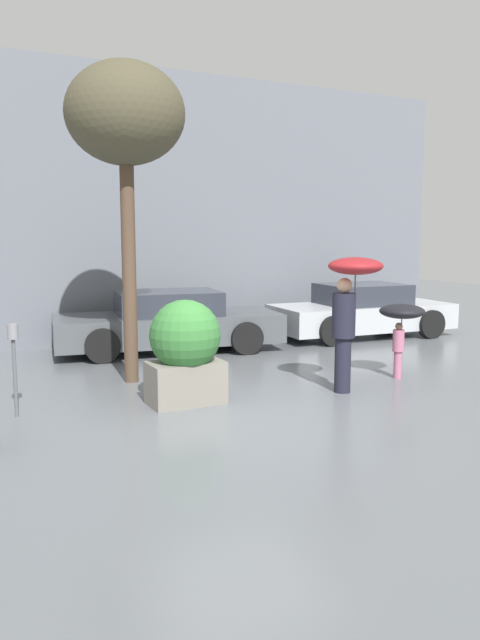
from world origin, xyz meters
TOP-DOWN VIEW (x-y plane):
  - ground_plane at (0.00, 0.00)m, footprint 40.00×40.00m
  - building_facade at (0.00, 6.50)m, footprint 18.00×0.30m
  - planter_box at (-0.28, 0.97)m, footprint 1.05×1.01m
  - person_adult at (2.15, 0.42)m, footprint 0.81×0.81m
  - person_child at (3.54, 0.85)m, footprint 0.75×0.75m
  - parked_car_near at (0.92, 4.91)m, footprint 4.79×2.51m
  - parked_car_far at (5.63, 4.58)m, footprint 4.35×2.22m
  - street_tree at (-0.58, 2.61)m, footprint 1.86×1.86m
  - parking_meter at (-2.53, 1.39)m, footprint 0.14×0.14m

SIDE VIEW (x-z plane):
  - ground_plane at x=0.00m, z-range 0.00..0.00m
  - parked_car_far at x=5.63m, z-range -0.04..1.20m
  - parked_car_near at x=0.92m, z-range -0.04..1.20m
  - planter_box at x=-0.28m, z-range 0.05..1.54m
  - parking_meter at x=-2.53m, z-range 0.27..1.51m
  - person_child at x=3.54m, z-range 0.41..1.65m
  - person_adult at x=2.15m, z-range 0.45..2.51m
  - building_facade at x=0.00m, z-range 0.00..6.00m
  - street_tree at x=-0.58m, z-range 1.65..6.69m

